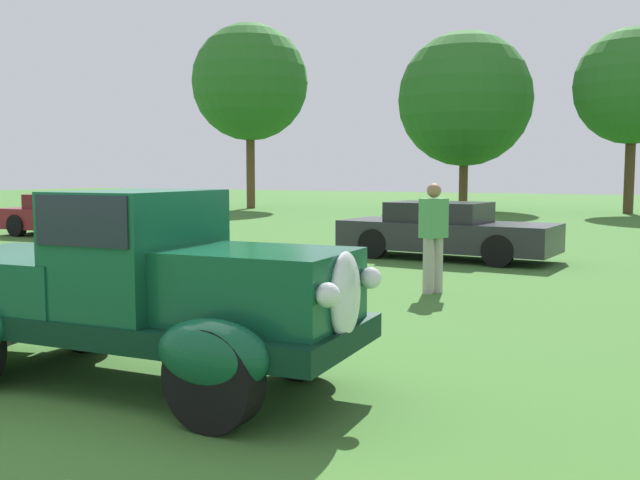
{
  "coord_description": "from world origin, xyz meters",
  "views": [
    {
      "loc": [
        4.3,
        -4.27,
        1.85
      ],
      "look_at": [
        0.32,
        3.26,
        1.04
      ],
      "focal_mm": 39.89,
      "sensor_mm": 36.0,
      "label": 1
    }
  ],
  "objects_px": {
    "show_car_burgundy": "(67,215)",
    "spectator_near_truck": "(433,234)",
    "show_car_charcoal": "(445,231)",
    "feature_pickup_truck": "(133,286)"
  },
  "relations": [
    {
      "from": "feature_pickup_truck",
      "to": "show_car_burgundy",
      "type": "bearing_deg",
      "value": 139.42
    },
    {
      "from": "feature_pickup_truck",
      "to": "spectator_near_truck",
      "type": "bearing_deg",
      "value": 82.05
    },
    {
      "from": "feature_pickup_truck",
      "to": "show_car_burgundy",
      "type": "distance_m",
      "value": 15.74
    },
    {
      "from": "show_car_burgundy",
      "to": "show_car_charcoal",
      "type": "xyz_separation_m",
      "value": [
        11.54,
        -0.19,
        0.0
      ]
    },
    {
      "from": "feature_pickup_truck",
      "to": "show_car_charcoal",
      "type": "relative_size",
      "value": 0.93
    },
    {
      "from": "show_car_burgundy",
      "to": "spectator_near_truck",
      "type": "relative_size",
      "value": 2.49
    },
    {
      "from": "show_car_burgundy",
      "to": "spectator_near_truck",
      "type": "bearing_deg",
      "value": -19.51
    },
    {
      "from": "show_car_burgundy",
      "to": "show_car_charcoal",
      "type": "distance_m",
      "value": 11.54
    },
    {
      "from": "show_car_burgundy",
      "to": "show_car_charcoal",
      "type": "height_order",
      "value": "same"
    },
    {
      "from": "feature_pickup_truck",
      "to": "show_car_charcoal",
      "type": "xyz_separation_m",
      "value": [
        -0.41,
        10.05,
        -0.26
      ]
    }
  ]
}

